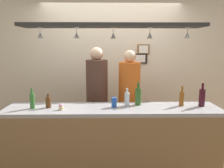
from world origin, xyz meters
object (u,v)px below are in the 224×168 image
Objects in this scene: bottle_wine_dark_red at (202,97)px; bottle_beer_brown_stubby at (48,102)px; person_middle_brown_shirt at (97,91)px; picture_frame_lower_pair at (139,59)px; cupcake at (61,107)px; picture_frame_upper_small at (144,49)px; bottle_soda_clear at (127,99)px; bottle_beer_green_import at (32,100)px; bottle_beer_amber_tall at (182,98)px; bottle_champagne_green at (138,96)px; person_right_orange_shirt at (129,92)px; drink_can at (114,102)px.

bottle_beer_brown_stubby is at bearing -178.92° from bottle_wine_dark_red.
person_middle_brown_shirt is 5.75× the size of picture_frame_lower_pair.
picture_frame_upper_small is (1.22, 1.50, 0.67)m from cupcake.
person_middle_brown_shirt is at bearing 122.49° from bottle_soda_clear.
bottle_beer_green_import reaches higher than cupcake.
bottle_beer_green_import is 0.19m from bottle_beer_brown_stubby.
bottle_beer_amber_tall is at bearing -1.05° from bottle_soda_clear.
bottle_soda_clear is (1.18, 0.11, -0.01)m from bottle_beer_green_import.
bottle_beer_amber_tall is 0.87× the size of picture_frame_lower_pair.
bottle_beer_green_import is at bearing -168.76° from bottle_beer_brown_stubby.
bottle_beer_green_import is 0.87× the size of bottle_champagne_green.
picture_frame_lower_pair is (0.18, 1.28, 0.42)m from bottle_champagne_green.
bottle_soda_clear is (-0.15, -0.04, -0.03)m from bottle_champagne_green.
cupcake is (-0.39, -0.84, -0.03)m from person_middle_brown_shirt.
picture_frame_upper_small is 0.73× the size of picture_frame_lower_pair.
person_right_orange_shirt is 21.56× the size of cupcake.
bottle_beer_green_import and bottle_beer_amber_tall have the same top height.
bottle_beer_amber_tall is 0.25m from bottle_wine_dark_red.
bottle_champagne_green is 1.30× the size of bottle_soda_clear.
bottle_beer_amber_tall is (0.61, -0.67, 0.07)m from person_right_orange_shirt.
bottle_champagne_green is at bearing 174.26° from bottle_wine_dark_red.
bottle_beer_amber_tall is at bearing 173.91° from bottle_wine_dark_red.
bottle_beer_brown_stubby is at bearing -175.59° from bottle_soda_clear.
person_middle_brown_shirt is 0.51m from person_right_orange_shirt.
bottle_beer_amber_tall reaches higher than bottle_soda_clear.
bottle_champagne_green is 3.85× the size of cupcake.
cupcake is at bearing -175.59° from bottle_wine_dark_red.
bottle_champagne_green is at bearing -101.37° from picture_frame_upper_small.
picture_frame_lower_pair is (0.33, 1.32, 0.44)m from bottle_soda_clear.
person_middle_brown_shirt reaches higher than cupcake.
bottle_beer_amber_tall is 1.13× the size of bottle_soda_clear.
bottle_beer_brown_stubby is at bearing -174.11° from bottle_champagne_green.
bottle_champagne_green is 1.15× the size of bottle_beer_amber_tall.
picture_frame_lower_pair reaches higher than bottle_beer_brown_stubby.
bottle_wine_dark_red is 1.58m from picture_frame_upper_small.
picture_frame_lower_pair reaches higher than cupcake.
bottle_beer_green_import is at bearing -178.03° from bottle_wine_dark_red.
bottle_beer_green_import is 1.00× the size of bottle_beer_amber_tall.
bottle_wine_dark_red reaches higher than bottle_soda_clear.
person_right_orange_shirt reaches higher than cupcake.
drink_can is 1.63m from picture_frame_upper_small.
person_right_orange_shirt is 5.60× the size of bottle_champagne_green.
person_right_orange_shirt reaches higher than bottle_beer_amber_tall.
picture_frame_lower_pair is (0.24, 0.66, 0.50)m from person_right_orange_shirt.
bottle_champagne_green is 1.00× the size of picture_frame_lower_pair.
picture_frame_upper_small is at bearing 0.00° from picture_frame_lower_pair.
person_middle_brown_shirt reaches higher than bottle_beer_green_import.
bottle_soda_clear reaches higher than drink_can.
bottle_champagne_green reaches higher than bottle_beer_green_import.
person_middle_brown_shirt is 0.77m from drink_can.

